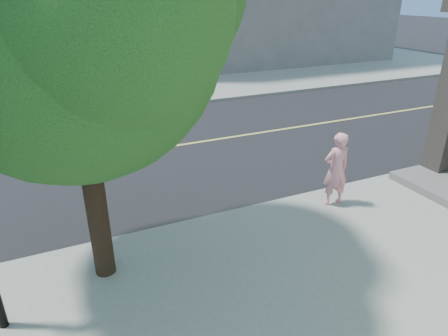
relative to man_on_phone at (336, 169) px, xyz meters
name	(u,v)px	position (x,y,z in m)	size (l,w,h in m)	color
ground	(24,263)	(-6.27, 0.65, -0.95)	(140.00, 140.00, 0.00)	black
road_ew	(25,169)	(-6.27, 5.15, -0.94)	(140.00, 9.00, 0.01)	black
sidewalk_ne	(222,54)	(7.23, 22.15, -0.89)	(29.00, 25.00, 0.12)	gray
man_on_phone	(336,169)	(0.00, 0.00, 0.00)	(0.61, 0.40, 1.66)	pink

